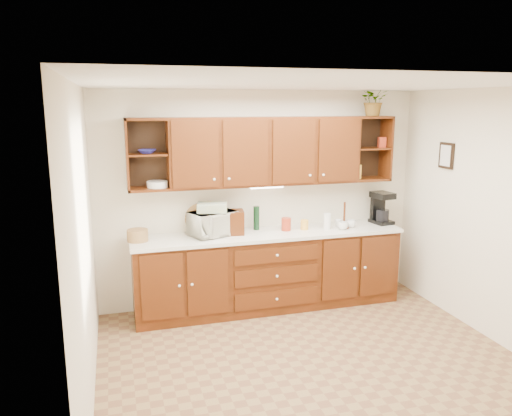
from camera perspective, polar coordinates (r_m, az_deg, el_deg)
floor at (r=5.02m, az=6.62°, el=-17.29°), size 4.00×4.00×0.00m
ceiling at (r=4.40m, az=7.44°, el=13.86°), size 4.00×4.00×0.00m
back_wall at (r=6.14m, az=0.64°, el=1.15°), size 4.00×0.00×4.00m
left_wall at (r=4.20m, az=-19.09°, el=-4.55°), size 0.00×3.50×3.50m
right_wall at (r=5.61m, az=26.16°, el=-1.09°), size 0.00×3.50×3.50m
base_cabinets at (r=6.09m, az=1.44°, el=-7.24°), size 3.20×0.60×0.90m
countertop at (r=5.94m, az=1.49°, el=-2.98°), size 3.24×0.64×0.04m
upper_cabinets at (r=5.91m, az=1.19°, el=6.54°), size 3.20×0.33×0.80m
undercabinet_light at (r=5.91m, az=1.24°, el=2.40°), size 0.40×0.05×0.02m
framed_picture at (r=6.20m, az=20.94°, el=5.62°), size 0.03×0.24×0.30m
wicker_basket at (r=5.70m, az=-13.38°, el=-3.06°), size 0.30×0.30×0.13m
microwave at (r=5.79m, az=-4.98°, el=-1.77°), size 0.60×0.52×0.28m
towel_stack at (r=5.75m, az=-5.01°, el=0.08°), size 0.39×0.32×0.10m
wine_bottle at (r=6.03m, az=0.05°, el=-1.15°), size 0.09×0.09×0.29m
woven_tray at (r=5.94m, az=-6.37°, el=-2.78°), size 0.36×0.11×0.35m
bread_box at (r=5.84m, az=-3.37°, el=-1.64°), size 0.43×0.31×0.28m
mug_tree at (r=6.23m, az=10.02°, el=-1.79°), size 0.26×0.28×0.32m
canister_red at (r=6.01m, az=3.46°, el=-1.86°), size 0.15×0.15×0.15m
canister_white at (r=6.13m, az=8.14°, el=-1.51°), size 0.11×0.11×0.19m
canister_yellow at (r=6.09m, az=5.56°, el=-1.91°), size 0.12×0.12×0.12m
coffee_maker at (r=6.56m, az=14.09°, el=-0.02°), size 0.25×0.31×0.40m
bowl_stack at (r=5.64m, az=-12.35°, el=6.32°), size 0.25×0.25×0.05m
plate_stack at (r=5.69m, az=-11.20°, el=2.68°), size 0.26×0.26×0.07m
pantry_box_yellow at (r=6.36m, az=11.41°, el=4.08°), size 0.11×0.10×0.17m
pantry_box_red at (r=6.50m, az=14.20°, el=7.30°), size 0.10×0.09×0.13m
potted_plant at (r=6.35m, az=13.34°, el=11.91°), size 0.36×0.31×0.38m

